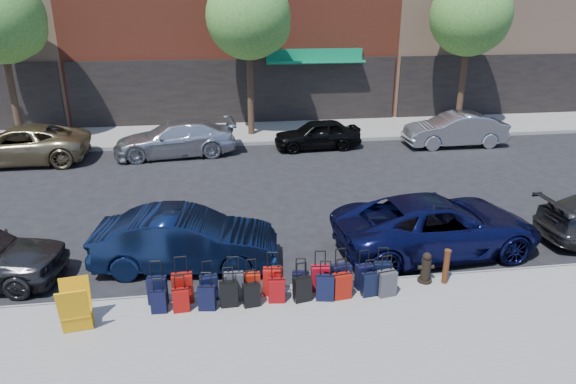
{
  "coord_description": "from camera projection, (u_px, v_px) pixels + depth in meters",
  "views": [
    {
      "loc": [
        -1.11,
        -14.66,
        6.44
      ],
      "look_at": [
        0.74,
        -1.5,
        1.31
      ],
      "focal_mm": 32.0,
      "sensor_mm": 36.0,
      "label": 1
    }
  ],
  "objects": [
    {
      "name": "suitcase_back_2",
      "position": [
        207.0,
        298.0,
        10.88
      ],
      "size": [
        0.39,
        0.26,
        0.86
      ],
      "rotation": [
        0.0,
        0.0,
        -0.14
      ],
      "color": "black",
      "rests_on": "sidewalk_near"
    },
    {
      "name": "tree_center",
      "position": [
        252.0,
        19.0,
        22.91
      ],
      "size": [
        3.8,
        3.8,
        7.27
      ],
      "color": "black",
      "rests_on": "sidewalk_far"
    },
    {
      "name": "suitcase_back_1",
      "position": [
        181.0,
        300.0,
        10.83
      ],
      "size": [
        0.36,
        0.23,
        0.83
      ],
      "rotation": [
        0.0,
        0.0,
        0.07
      ],
      "color": "maroon",
      "rests_on": "sidewalk_near"
    },
    {
      "name": "suitcase_back_6",
      "position": [
        302.0,
        289.0,
        11.19
      ],
      "size": [
        0.42,
        0.29,
        0.9
      ],
      "rotation": [
        0.0,
        0.0,
        0.2
      ],
      "color": "black",
      "rests_on": "sidewalk_near"
    },
    {
      "name": "sidewalk_far",
      "position": [
        241.0,
        133.0,
        25.21
      ],
      "size": [
        60.0,
        4.0,
        0.15
      ],
      "primitive_type": "cube",
      "color": "gray",
      "rests_on": "ground"
    },
    {
      "name": "suitcase_front_7",
      "position": [
        320.0,
        278.0,
        11.57
      ],
      "size": [
        0.42,
        0.26,
        0.97
      ],
      "rotation": [
        0.0,
        0.0,
        -0.1
      ],
      "color": "maroon",
      "rests_on": "sidewalk_near"
    },
    {
      "name": "suitcase_front_6",
      "position": [
        301.0,
        283.0,
        11.46
      ],
      "size": [
        0.38,
        0.24,
        0.86
      ],
      "rotation": [
        0.0,
        0.0,
        -0.13
      ],
      "color": "black",
      "rests_on": "sidewalk_near"
    },
    {
      "name": "suitcase_front_10",
      "position": [
        382.0,
        274.0,
        11.74
      ],
      "size": [
        0.42,
        0.26,
        0.96
      ],
      "rotation": [
        0.0,
        0.0,
        -0.11
      ],
      "color": "black",
      "rests_on": "sidewalk_near"
    },
    {
      "name": "fire_hydrant",
      "position": [
        426.0,
        268.0,
        11.91
      ],
      "size": [
        0.38,
        0.34,
        0.75
      ],
      "rotation": [
        0.0,
        0.0,
        -0.04
      ],
      "color": "black",
      "rests_on": "sidewalk_near"
    },
    {
      "name": "car_far_0",
      "position": [
        18.0,
        145.0,
        20.71
      ],
      "size": [
        5.5,
        2.59,
        1.52
      ],
      "primitive_type": "imported",
      "rotation": [
        0.0,
        0.0,
        -1.56
      ],
      "color": "#907F58",
      "rests_on": "ground"
    },
    {
      "name": "sidewalk_near",
      "position": [
        286.0,
        345.0,
        9.97
      ],
      "size": [
        60.0,
        4.0,
        0.15
      ],
      "primitive_type": "cube",
      "color": "gray",
      "rests_on": "ground"
    },
    {
      "name": "suitcase_front_8",
      "position": [
        341.0,
        278.0,
        11.54
      ],
      "size": [
        0.46,
        0.3,
        1.04
      ],
      "rotation": [
        0.0,
        0.0,
        0.15
      ],
      "color": "black",
      "rests_on": "sidewalk_near"
    },
    {
      "name": "curb_far",
      "position": [
        243.0,
        144.0,
        23.35
      ],
      "size": [
        60.0,
        0.08,
        0.15
      ],
      "primitive_type": "cube",
      "color": "gray",
      "rests_on": "ground"
    },
    {
      "name": "suitcase_back_5",
      "position": [
        277.0,
        290.0,
        11.16
      ],
      "size": [
        0.38,
        0.25,
        0.86
      ],
      "rotation": [
        0.0,
        0.0,
        -0.11
      ],
      "color": "maroon",
      "rests_on": "sidewalk_near"
    },
    {
      "name": "curb_near",
      "position": [
        274.0,
        289.0,
        11.84
      ],
      "size": [
        60.0,
        0.08,
        0.15
      ],
      "primitive_type": "cube",
      "color": "gray",
      "rests_on": "ground"
    },
    {
      "name": "tree_left",
      "position": [
        2.0,
        20.0,
        21.55
      ],
      "size": [
        3.8,
        3.8,
        7.27
      ],
      "color": "black",
      "rests_on": "sidewalk_far"
    },
    {
      "name": "suitcase_back_8",
      "position": [
        342.0,
        286.0,
        11.29
      ],
      "size": [
        0.42,
        0.28,
        0.94
      ],
      "rotation": [
        0.0,
        0.0,
        0.13
      ],
      "color": "maroon",
      "rests_on": "sidewalk_near"
    },
    {
      "name": "suitcase_back_9",
      "position": [
        370.0,
        284.0,
        11.39
      ],
      "size": [
        0.39,
        0.25,
        0.86
      ],
      "rotation": [
        0.0,
        0.0,
        0.13
      ],
      "color": "black",
      "rests_on": "sidewalk_near"
    },
    {
      "name": "suitcase_front_2",
      "position": [
        209.0,
        288.0,
        11.23
      ],
      "size": [
        0.41,
        0.27,
        0.92
      ],
      "rotation": [
        0.0,
        0.0,
        0.16
      ],
      "color": "black",
      "rests_on": "sidewalk_near"
    },
    {
      "name": "tree_right",
      "position": [
        473.0,
        18.0,
        24.28
      ],
      "size": [
        3.8,
        3.8,
        7.27
      ],
      "color": "black",
      "rests_on": "sidewalk_far"
    },
    {
      "name": "suitcase_front_5",
      "position": [
        273.0,
        281.0,
        11.41
      ],
      "size": [
        0.46,
        0.3,
        1.02
      ],
      "rotation": [
        0.0,
        0.0,
        -0.16
      ],
      "color": "#AB0F0B",
      "rests_on": "sidewalk_near"
    },
    {
      "name": "suitcase_front_0",
      "position": [
        158.0,
        290.0,
        11.1
      ],
      "size": [
        0.43,
        0.25,
        0.99
      ],
      "rotation": [
        0.0,
        0.0,
        -0.06
      ],
      "color": "black",
      "rests_on": "sidewalk_near"
    },
    {
      "name": "car_far_2",
      "position": [
        317.0,
        134.0,
        22.72
      ],
      "size": [
        3.89,
        1.75,
        1.3
      ],
      "primitive_type": "imported",
      "rotation": [
        0.0,
        0.0,
        -1.51
      ],
      "color": "black",
      "rests_on": "ground"
    },
    {
      "name": "car_far_3",
      "position": [
        455.0,
        130.0,
        23.1
      ],
      "size": [
        4.52,
        1.58,
        1.49
      ],
      "primitive_type": "imported",
      "rotation": [
        0.0,
        0.0,
        -1.57
      ],
      "color": "#B0B2B7",
      "rests_on": "ground"
    },
    {
      "name": "bollard",
      "position": [
        446.0,
        266.0,
        11.82
      ],
      "size": [
        0.16,
        0.16,
        0.85
      ],
      "color": "#38190C",
      "rests_on": "sidewalk_near"
    },
    {
      "name": "suitcase_back_3",
      "position": [
        229.0,
        294.0,
        11.0
      ],
      "size": [
        0.39,
        0.24,
        0.91
      ],
      "rotation": [
        0.0,
        0.0,
        0.04
      ],
      "color": "black",
      "rests_on": "sidewalk_near"
    },
    {
      "name": "suitcase_back_10",
      "position": [
        387.0,
        283.0,
        11.38
      ],
      "size": [
        0.44,
        0.3,
        0.96
      ],
      "rotation": [
        0.0,
        0.0,
        0.17
      ],
      "color": "#37373C",
      "rests_on": "sidewalk_near"
    },
    {
      "name": "display_rack",
      "position": [
        75.0,
        307.0,
        10.14
      ],
      "size": [
        0.65,
        0.7,
        1.03
      ],
      "rotation": [
        0.0,
        0.0,
        0.14
      ],
      "color": "orange",
      "rests_on": "sidewalk_near"
    },
    {
      "name": "suitcase_front_4",
      "position": [
        252.0,
        284.0,
        11.38
      ],
      "size": [
        0.37,
        0.21,
        0.88
      ],
      "rotation": [
        0.0,
        0.0,
        0.02
      ],
      "color": "#A31A0A",
      "rests_on": "sidewalk_near"
    },
    {
      "name": "car_near_2",
      "position": [
        437.0,
        225.0,
        13.51
      ],
      "size": [
        5.62,
        2.93,
        1.51
      ],
      "primitive_type": "imported",
      "rotation": [
        0.0,
        0.0,
        1.65
      ],
      "color": "#0E113D",
      "rests_on": "ground"
    },
    {
      "name": "suitcase_front_9",
      "position": [
        364.0,
        276.0,
        11.66
      ],
      "size": [
        0.42,
        0.27,
        0.94
      ],
      "rotation": [
        0.0,
        0.0,
        0.14
      ],
      "color": "black",
      "rests_on": "sidewalk_near"
    },
    {
      "name": "suitcase_front_1",
      "position": [
        183.0,
        288.0,
        11.13
      ],
      "size": [
        0.46,
        0.27,
        1.07
      ],
      "rotation": [
        0.0,
        0.0,
        0.05
      ],
      "color": "maroon",
      "rests_on": "sidewalk_near"
    },
    {
      "name": "ground",
      "position": [
        258.0,
        215.0,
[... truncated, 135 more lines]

